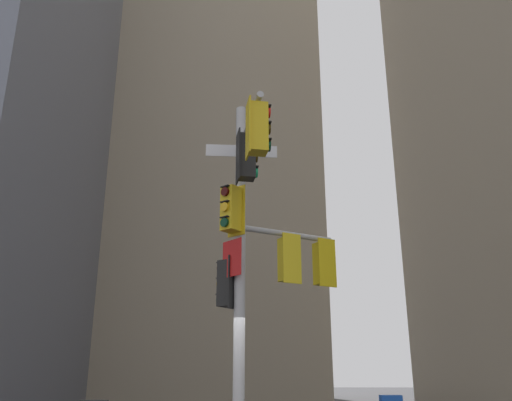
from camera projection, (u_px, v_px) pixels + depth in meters
name	position (u px, v px, depth m)	size (l,w,h in m)	color
building_mid_block	(216.00, 91.00, 37.85)	(13.52, 13.52, 41.19)	tan
signal_pole_assembly	(256.00, 234.00, 11.57)	(2.96, 3.93, 7.41)	#B2B2B5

